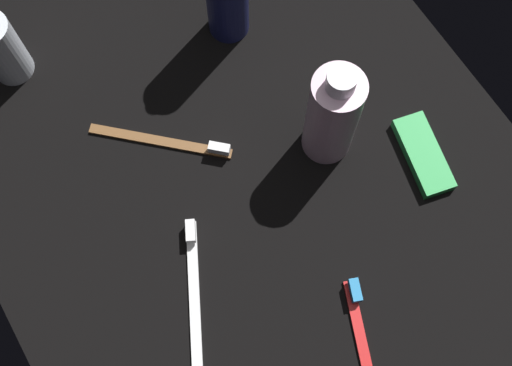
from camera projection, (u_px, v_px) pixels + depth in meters
The scene contains 7 objects.
ground_plane at pixel (256, 193), 80.67cm from camera, with size 84.00×64.00×1.20cm, color black.
bodywash_bottle at pixel (332, 115), 74.84cm from camera, with size 6.00×6.00×17.08cm.
deodorant_stick at pixel (1, 49), 80.91cm from camera, with size 5.14×5.14×9.77cm, color silver.
toothbrush_red at pixel (367, 348), 73.48cm from camera, with size 17.18×7.74×2.10cm.
toothbrush_brown at pixel (169, 142), 81.54cm from camera, with size 13.06×14.07×2.10cm.
toothbrush_white at pixel (194, 287), 75.70cm from camera, with size 16.56×9.29×2.10cm.
snack_bar_green at pixel (423, 155), 80.83cm from camera, with size 10.40×4.00×1.50cm, color green.
Camera 1 is at (21.46, -13.10, 76.06)cm, focal length 46.58 mm.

